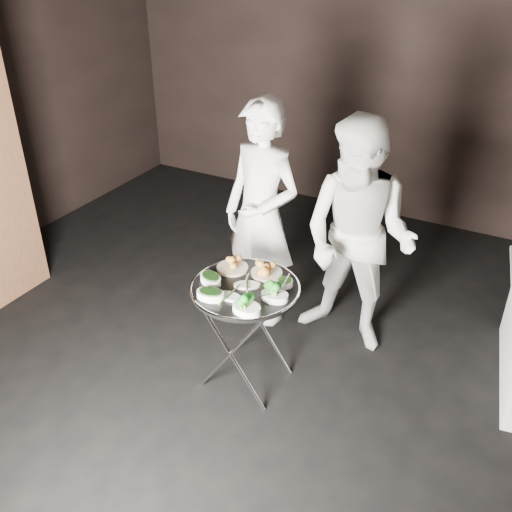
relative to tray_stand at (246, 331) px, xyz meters
The scene contains 16 objects.
floor 0.60m from the tray_stand, 102.13° to the right, with size 6.00×7.00×0.05m, color black.
wall_back 3.32m from the tray_stand, 91.48° to the left, with size 6.00×0.05×3.00m, color black.
tray_stand is the anchor object (origin of this frame).
serving_tray 0.35m from the tray_stand, ahead, with size 0.72×0.72×0.04m.
potato_plate_a 0.46m from the tray_stand, 140.65° to the left, with size 0.21×0.21×0.08m.
potato_plate_b 0.44m from the tray_stand, 75.58° to the left, with size 0.21×0.21×0.08m.
greens_bowl 0.47m from the tray_stand, 31.87° to the left, with size 0.11×0.11×0.06m.
asparagus_plate_a 0.37m from the tray_stand, 51.56° to the left, with size 0.20×0.17×0.04m.
asparagus_plate_b 0.40m from the tray_stand, 99.50° to the right, with size 0.17×0.09×0.03m.
spinach_bowl_a 0.46m from the tray_stand, 164.90° to the right, with size 0.21×0.18×0.07m.
spinach_bowl_b 0.47m from the tray_stand, 120.36° to the right, with size 0.20×0.14×0.07m.
broccoli_bowl_a 0.46m from the tray_stand, ahead, with size 0.19×0.15×0.07m.
broccoli_bowl_b 0.48m from the tray_stand, 58.72° to the right, with size 0.20×0.15×0.08m.
serving_utensils 0.41m from the tray_stand, 76.29° to the left, with size 0.57×0.41×0.01m.
waiter_left 0.95m from the tray_stand, 110.53° to the left, with size 0.66×0.43×1.81m, color white.
waiter_right 1.03m from the tray_stand, 58.98° to the left, with size 0.86×0.67×1.78m, color white.
Camera 1 is at (1.61, -2.30, 2.84)m, focal length 40.00 mm.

